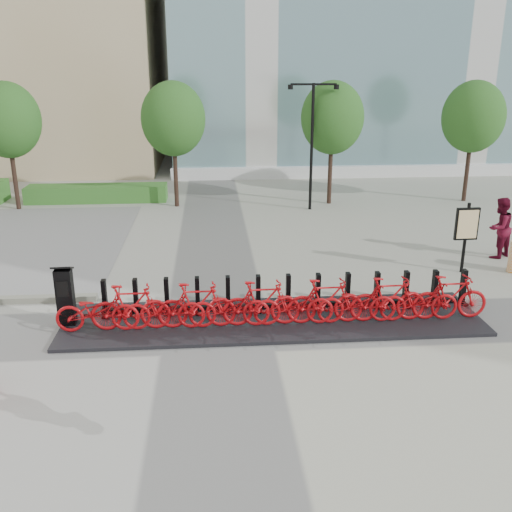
{
  "coord_description": "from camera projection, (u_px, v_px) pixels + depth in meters",
  "views": [
    {
      "loc": [
        -0.07,
        -11.69,
        5.62
      ],
      "look_at": [
        1.0,
        1.5,
        1.2
      ],
      "focal_mm": 40.0,
      "sensor_mm": 36.0,
      "label": 1
    }
  ],
  "objects": [
    {
      "name": "map_sign",
      "position": [
        467.0,
        227.0,
        15.93
      ],
      "size": [
        0.67,
        0.13,
        2.03
      ],
      "rotation": [
        0.0,
        0.0,
        0.02
      ],
      "color": "black",
      "rests_on": "ground"
    },
    {
      "name": "bike_5",
      "position": [
        262.0,
        303.0,
        12.67
      ],
      "size": [
        1.75,
        0.5,
        1.05
      ],
      "primitive_type": "imported",
      "rotation": [
        0.0,
        0.0,
        1.57
      ],
      "color": "#A3090E",
      "rests_on": "dock_pad"
    },
    {
      "name": "tree_1",
      "position": [
        173.0,
        119.0,
        22.93
      ],
      "size": [
        2.6,
        2.6,
        5.1
      ],
      "color": "black",
      "rests_on": "ground"
    },
    {
      "name": "bike_2",
      "position": [
        164.0,
        309.0,
        12.52
      ],
      "size": [
        1.81,
        0.63,
        0.95
      ],
      "primitive_type": "imported",
      "rotation": [
        0.0,
        0.0,
        1.57
      ],
      "color": "#A3090E",
      "rests_on": "dock_pad"
    },
    {
      "name": "dock_pad",
      "position": [
        273.0,
        319.0,
        13.21
      ],
      "size": [
        9.6,
        2.4,
        0.08
      ],
      "primitive_type": "cube",
      "color": "black",
      "rests_on": "ground"
    },
    {
      "name": "tree_0",
      "position": [
        7.0,
        120.0,
        22.43
      ],
      "size": [
        2.6,
        2.6,
        5.1
      ],
      "color": "black",
      "rests_on": "ground"
    },
    {
      "name": "bike_9",
      "position": [
        388.0,
        299.0,
        12.89
      ],
      "size": [
        1.75,
        0.5,
        1.05
      ],
      "primitive_type": "imported",
      "rotation": [
        0.0,
        0.0,
        1.57
      ],
      "color": "#A3090E",
      "rests_on": "dock_pad"
    },
    {
      "name": "bike_10",
      "position": [
        419.0,
        300.0,
        12.96
      ],
      "size": [
        1.81,
        0.63,
        0.95
      ],
      "primitive_type": "imported",
      "rotation": [
        0.0,
        0.0,
        1.57
      ],
      "color": "#A3090E",
      "rests_on": "dock_pad"
    },
    {
      "name": "hedge_b",
      "position": [
        97.0,
        193.0,
        24.82
      ],
      "size": [
        6.0,
        1.2,
        0.7
      ],
      "primitive_type": "cube",
      "color": "#396B2F",
      "rests_on": "ground"
    },
    {
      "name": "kiosk",
      "position": [
        65.0,
        296.0,
        12.69
      ],
      "size": [
        0.45,
        0.38,
        1.42
      ],
      "rotation": [
        0.0,
        0.0,
        0.03
      ],
      "color": "black",
      "rests_on": "dock_pad"
    },
    {
      "name": "bike_7",
      "position": [
        325.0,
        301.0,
        12.78
      ],
      "size": [
        1.75,
        0.5,
        1.05
      ],
      "primitive_type": "imported",
      "rotation": [
        0.0,
        0.0,
        1.57
      ],
      "color": "#A3090E",
      "rests_on": "dock_pad"
    },
    {
      "name": "bike_3",
      "position": [
        197.0,
        305.0,
        12.56
      ],
      "size": [
        1.75,
        0.5,
        1.05
      ],
      "primitive_type": "imported",
      "rotation": [
        0.0,
        0.0,
        1.57
      ],
      "color": "#A3090E",
      "rests_on": "dock_pad"
    },
    {
      "name": "streetlamp",
      "position": [
        312.0,
        132.0,
        22.55
      ],
      "size": [
        2.0,
        0.2,
        5.0
      ],
      "color": "black",
      "rests_on": "ground"
    },
    {
      "name": "tree_3",
      "position": [
        473.0,
        117.0,
        23.88
      ],
      "size": [
        2.6,
        2.6,
        5.1
      ],
      "color": "black",
      "rests_on": "ground"
    },
    {
      "name": "bike_8",
      "position": [
        357.0,
        302.0,
        12.85
      ],
      "size": [
        1.81,
        0.63,
        0.95
      ],
      "primitive_type": "imported",
      "rotation": [
        0.0,
        0.0,
        1.57
      ],
      "color": "#A3090E",
      "rests_on": "dock_pad"
    },
    {
      "name": "bike_1",
      "position": [
        131.0,
        307.0,
        12.45
      ],
      "size": [
        1.75,
        0.5,
        1.05
      ],
      "primitive_type": "imported",
      "rotation": [
        0.0,
        0.0,
        1.57
      ],
      "color": "#A3090E",
      "rests_on": "dock_pad"
    },
    {
      "name": "dock_rail_posts",
      "position": [
        289.0,
        293.0,
        13.54
      ],
      "size": [
        8.74,
        0.5,
        0.85
      ],
      "primitive_type": null,
      "color": "black",
      "rests_on": "dock_pad"
    },
    {
      "name": "bike_6",
      "position": [
        294.0,
        304.0,
        12.74
      ],
      "size": [
        1.81,
        0.63,
        0.95
      ],
      "primitive_type": "imported",
      "rotation": [
        0.0,
        0.0,
        1.57
      ],
      "color": "#A3090E",
      "rests_on": "dock_pad"
    },
    {
      "name": "pedestrian",
      "position": [
        499.0,
        228.0,
        17.35
      ],
      "size": [
        1.15,
        1.08,
        1.88
      ],
      "primitive_type": "imported",
      "rotation": [
        0.0,
        0.0,
        3.69
      ],
      "color": "#550A1D",
      "rests_on": "ground"
    },
    {
      "name": "tree_2",
      "position": [
        332.0,
        118.0,
        23.43
      ],
      "size": [
        2.6,
        2.6,
        5.1
      ],
      "color": "black",
      "rests_on": "ground"
    },
    {
      "name": "bike_11",
      "position": [
        450.0,
        297.0,
        13.0
      ],
      "size": [
        1.75,
        0.5,
        1.05
      ],
      "primitive_type": "imported",
      "rotation": [
        0.0,
        0.0,
        1.57
      ],
      "color": "#A3090E",
      "rests_on": "dock_pad"
    },
    {
      "name": "bike_4",
      "position": [
        229.0,
        306.0,
        12.63
      ],
      "size": [
        1.81,
        0.63,
        0.95
      ],
      "primitive_type": "imported",
      "rotation": [
        0.0,
        0.0,
        1.57
      ],
      "color": "#A3090E",
      "rests_on": "dock_pad"
    },
    {
      "name": "bike_0",
      "position": [
        97.0,
        311.0,
        12.41
      ],
      "size": [
        1.81,
        0.63,
        0.95
      ],
      "primitive_type": "imported",
      "rotation": [
        0.0,
        0.0,
        1.57
      ],
      "color": "#A3090E",
      "rests_on": "dock_pad"
    },
    {
      "name": "ground",
      "position": [
        217.0,
        329.0,
        12.84
      ],
      "size": [
        120.0,
        120.0,
        0.0
      ],
      "primitive_type": "plane",
      "color": "#9C9D88"
    }
  ]
}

